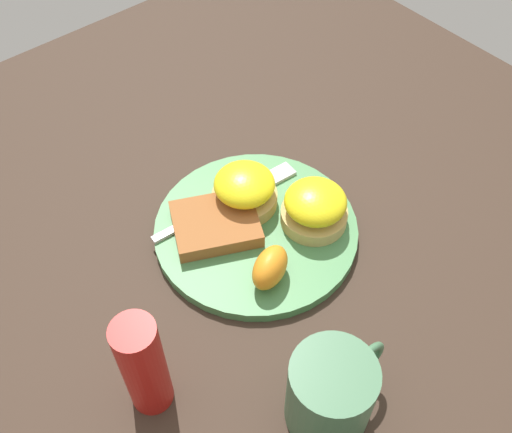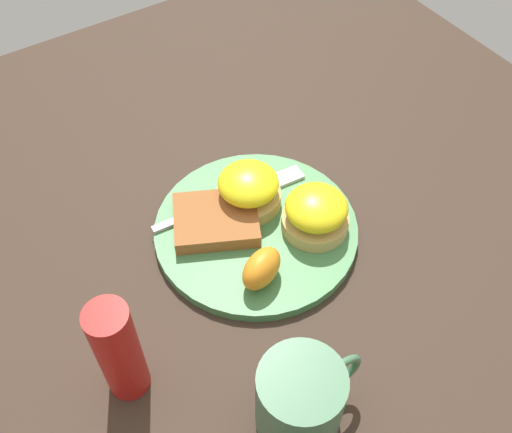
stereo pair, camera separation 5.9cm
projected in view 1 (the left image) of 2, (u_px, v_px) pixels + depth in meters
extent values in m
plane|color=#38281E|center=(256.00, 233.00, 0.77)|extent=(1.10, 1.10, 0.00)
cylinder|color=#47844C|center=(256.00, 230.00, 0.76)|extent=(0.26, 0.26, 0.01)
cylinder|color=tan|center=(314.00, 216.00, 0.76)|extent=(0.08, 0.08, 0.02)
ellipsoid|color=yellow|center=(316.00, 202.00, 0.74)|extent=(0.08, 0.08, 0.04)
cylinder|color=tan|center=(245.00, 198.00, 0.78)|extent=(0.08, 0.08, 0.02)
ellipsoid|color=yellow|center=(244.00, 184.00, 0.75)|extent=(0.08, 0.08, 0.04)
cube|color=#99592C|center=(216.00, 224.00, 0.75)|extent=(0.13, 0.12, 0.02)
ellipsoid|color=orange|center=(270.00, 267.00, 0.69)|extent=(0.07, 0.06, 0.04)
cube|color=silver|center=(192.00, 220.00, 0.76)|extent=(0.11, 0.02, 0.00)
cube|color=silver|center=(278.00, 175.00, 0.81)|extent=(0.05, 0.03, 0.00)
cylinder|color=#42704C|center=(330.00, 394.00, 0.58)|extent=(0.09, 0.09, 0.10)
torus|color=#42704C|center=(365.00, 362.00, 0.60)|extent=(0.05, 0.01, 0.05)
cylinder|color=#B21914|center=(143.00, 366.00, 0.58)|extent=(0.04, 0.04, 0.14)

